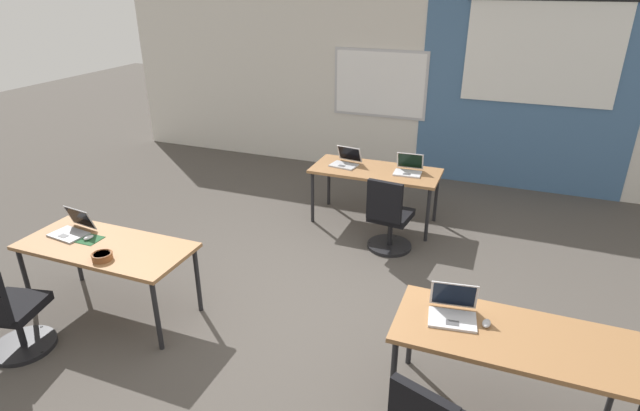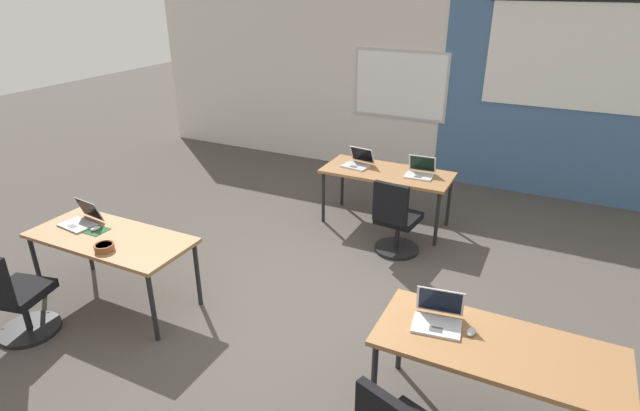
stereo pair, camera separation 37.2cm
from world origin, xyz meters
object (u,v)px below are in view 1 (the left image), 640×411
(laptop_near_right_inner, at_px, (453,311))
(laptop_far_left, at_px, (346,161))
(chair_near_left_end, at_px, (8,317))
(laptop_far_right, at_px, (408,169))
(desk_far_center, at_px, (375,174))
(snack_bowl, at_px, (102,256))
(mouse_near_right_inner, at_px, (486,323))
(laptop_near_left_end, at_px, (73,229))
(desk_near_left, at_px, (106,250))
(mouse_near_left_end, at_px, (89,238))
(desk_near_right, at_px, (513,342))
(chair_far_right, at_px, (389,221))

(laptop_near_right_inner, xyz_separation_m, laptop_far_left, (-1.74, 2.78, -0.00))
(laptop_near_right_inner, xyz_separation_m, chair_near_left_end, (-3.44, -0.85, -0.39))
(laptop_far_right, distance_m, laptop_far_left, 0.81)
(desk_far_center, relative_size, snack_bowl, 9.01)
(mouse_near_right_inner, distance_m, laptop_far_left, 3.42)
(laptop_near_left_end, bearing_deg, desk_near_left, -2.09)
(mouse_near_left_end, bearing_deg, laptop_near_left_end, 168.54)
(laptop_far_left, bearing_deg, desk_near_right, -44.21)
(laptop_near_left_end, xyz_separation_m, laptop_far_left, (1.78, 2.76, -0.00))
(desk_near_left, relative_size, laptop_near_left_end, 4.38)
(laptop_near_right_inner, bearing_deg, chair_far_right, 106.80)
(laptop_near_right_inner, relative_size, mouse_near_left_end, 3.40)
(desk_far_center, bearing_deg, chair_far_right, -62.18)
(desk_near_right, bearing_deg, mouse_near_left_end, 179.63)
(laptop_far_right, distance_m, mouse_near_left_end, 3.68)
(mouse_near_right_inner, distance_m, laptop_near_left_end, 3.76)
(desk_near_left, relative_size, chair_near_left_end, 1.74)
(desk_near_right, height_order, mouse_near_right_inner, mouse_near_right_inner)
(desk_far_center, xyz_separation_m, laptop_near_left_end, (-2.19, -2.73, 0.11))
(mouse_near_left_end, bearing_deg, desk_near_right, -0.37)
(mouse_near_right_inner, bearing_deg, snack_bowl, -175.33)
(desk_near_right, height_order, desk_far_center, same)
(desk_near_right, bearing_deg, chair_far_right, 123.29)
(laptop_far_left, bearing_deg, mouse_near_left_end, -110.47)
(mouse_near_right_inner, height_order, laptop_far_right, laptop_far_right)
(desk_far_center, height_order, mouse_near_left_end, mouse_near_left_end)
(laptop_near_right_inner, relative_size, chair_far_right, 0.40)
(desk_near_left, bearing_deg, chair_near_left_end, -114.50)
(laptop_far_left, bearing_deg, laptop_far_right, 9.00)
(desk_far_center, xyz_separation_m, mouse_near_right_inner, (1.57, -2.76, 0.08))
(desk_far_center, distance_m, laptop_near_right_inner, 3.05)
(desk_far_center, relative_size, laptop_far_left, 4.29)
(laptop_near_right_inner, bearing_deg, mouse_near_left_end, 172.15)
(laptop_near_right_inner, height_order, snack_bowl, laptop_near_right_inner)
(chair_far_right, relative_size, laptop_far_left, 2.47)
(mouse_near_left_end, distance_m, laptop_far_left, 3.21)
(laptop_near_left_end, bearing_deg, mouse_near_right_inner, 6.59)
(desk_near_right, distance_m, chair_far_right, 2.54)
(desk_near_left, bearing_deg, chair_far_right, 45.01)
(laptop_far_left, bearing_deg, laptop_near_right_inner, -49.46)
(mouse_near_left_end, relative_size, snack_bowl, 0.61)
(desk_far_center, height_order, laptop_far_right, laptop_far_right)
(laptop_near_right_inner, bearing_deg, snack_bowl, 176.94)
(desk_far_center, distance_m, laptop_far_right, 0.42)
(mouse_near_left_end, xyz_separation_m, snack_bowl, (0.38, -0.24, 0.01))
(desk_far_center, xyz_separation_m, laptop_far_right, (0.40, 0.04, 0.11))
(mouse_near_left_end, relative_size, chair_near_left_end, 0.12)
(mouse_near_right_inner, xyz_separation_m, chair_far_right, (-1.20, 2.07, -0.36))
(laptop_far_right, xyz_separation_m, snack_bowl, (-1.98, -3.06, -0.01))
(mouse_near_left_end, xyz_separation_m, laptop_far_left, (1.55, 2.81, 0.03))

